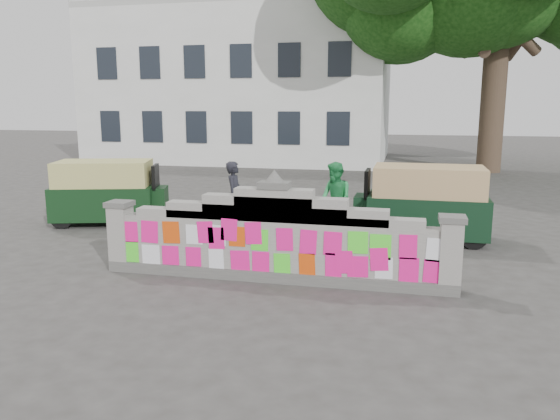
{
  "coord_description": "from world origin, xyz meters",
  "views": [
    {
      "loc": [
        2.24,
        -9.19,
        3.13
      ],
      "look_at": [
        -0.13,
        1.0,
        1.1
      ],
      "focal_mm": 35.0,
      "sensor_mm": 36.0,
      "label": 1
    }
  ],
  "objects_px": {
    "pedestrian": "(335,200)",
    "rickshaw_left": "(108,191)",
    "rickshaw_right": "(424,202)",
    "cyclist_bike": "(235,220)",
    "cyclist_rider": "(235,207)"
  },
  "relations": [
    {
      "from": "cyclist_rider",
      "to": "pedestrian",
      "type": "relative_size",
      "value": 0.89
    },
    {
      "from": "rickshaw_left",
      "to": "rickshaw_right",
      "type": "xyz_separation_m",
      "value": [
        8.12,
        0.03,
        0.03
      ]
    },
    {
      "from": "cyclist_bike",
      "to": "pedestrian",
      "type": "bearing_deg",
      "value": -70.54
    },
    {
      "from": "rickshaw_right",
      "to": "rickshaw_left",
      "type": "bearing_deg",
      "value": 0.71
    },
    {
      "from": "pedestrian",
      "to": "rickshaw_right",
      "type": "relative_size",
      "value": 0.57
    },
    {
      "from": "cyclist_bike",
      "to": "rickshaw_right",
      "type": "height_order",
      "value": "rickshaw_right"
    },
    {
      "from": "pedestrian",
      "to": "rickshaw_left",
      "type": "relative_size",
      "value": 0.58
    },
    {
      "from": "cyclist_bike",
      "to": "rickshaw_right",
      "type": "xyz_separation_m",
      "value": [
        4.27,
        1.04,
        0.43
      ]
    },
    {
      "from": "cyclist_bike",
      "to": "rickshaw_left",
      "type": "height_order",
      "value": "rickshaw_left"
    },
    {
      "from": "cyclist_bike",
      "to": "rickshaw_right",
      "type": "distance_m",
      "value": 4.41
    },
    {
      "from": "cyclist_bike",
      "to": "cyclist_rider",
      "type": "relative_size",
      "value": 1.12
    },
    {
      "from": "cyclist_rider",
      "to": "rickshaw_left",
      "type": "bearing_deg",
      "value": 72.15
    },
    {
      "from": "rickshaw_left",
      "to": "rickshaw_right",
      "type": "distance_m",
      "value": 8.12
    },
    {
      "from": "cyclist_rider",
      "to": "rickshaw_right",
      "type": "height_order",
      "value": "rickshaw_right"
    },
    {
      "from": "pedestrian",
      "to": "rickshaw_right",
      "type": "height_order",
      "value": "pedestrian"
    }
  ]
}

